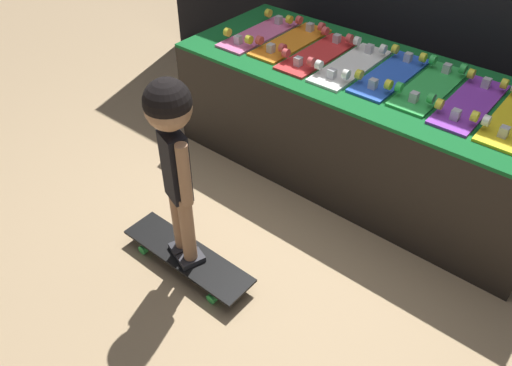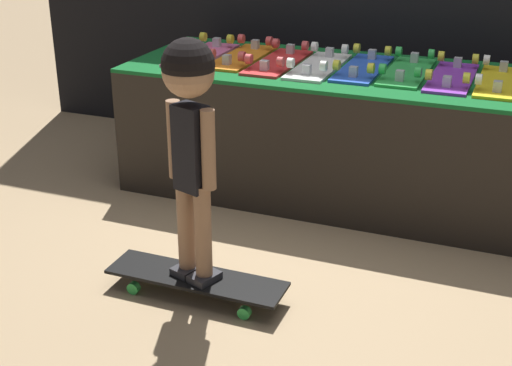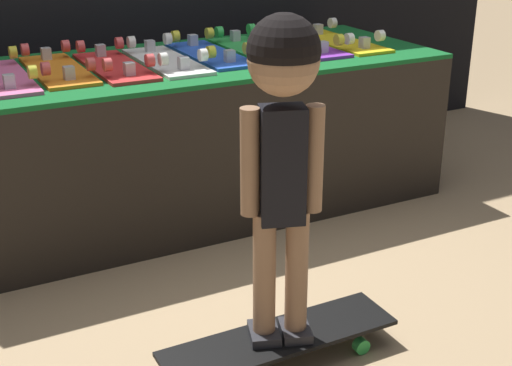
# 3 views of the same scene
# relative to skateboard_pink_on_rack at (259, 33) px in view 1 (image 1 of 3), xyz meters

# --- Properties ---
(ground_plane) EXTENTS (16.00, 16.00, 0.00)m
(ground_plane) POSITION_rel_skateboard_pink_on_rack_xyz_m (0.81, -0.54, -0.72)
(ground_plane) COLOR tan
(display_rack) EXTENTS (2.26, 0.90, 0.70)m
(display_rack) POSITION_rel_skateboard_pink_on_rack_xyz_m (0.81, 0.01, -0.37)
(display_rack) COLOR black
(display_rack) RESTS_ON ground_plane
(skateboard_pink_on_rack) EXTENTS (0.21, 0.62, 0.09)m
(skateboard_pink_on_rack) POSITION_rel_skateboard_pink_on_rack_xyz_m (0.00, 0.00, 0.00)
(skateboard_pink_on_rack) COLOR pink
(skateboard_pink_on_rack) RESTS_ON display_rack
(skateboard_orange_on_rack) EXTENTS (0.21, 0.62, 0.09)m
(skateboard_orange_on_rack) POSITION_rel_skateboard_pink_on_rack_xyz_m (0.23, 0.03, 0.00)
(skateboard_orange_on_rack) COLOR orange
(skateboard_orange_on_rack) RESTS_ON display_rack
(skateboard_red_on_rack) EXTENTS (0.21, 0.62, 0.09)m
(skateboard_red_on_rack) POSITION_rel_skateboard_pink_on_rack_xyz_m (0.46, -0.01, 0.00)
(skateboard_red_on_rack) COLOR red
(skateboard_red_on_rack) RESTS_ON display_rack
(skateboard_white_on_rack) EXTENTS (0.21, 0.62, 0.09)m
(skateboard_white_on_rack) POSITION_rel_skateboard_pink_on_rack_xyz_m (0.69, -0.01, 0.00)
(skateboard_white_on_rack) COLOR white
(skateboard_white_on_rack) RESTS_ON display_rack
(skateboard_blue_on_rack) EXTENTS (0.21, 0.62, 0.09)m
(skateboard_blue_on_rack) POSITION_rel_skateboard_pink_on_rack_xyz_m (0.92, 0.03, 0.00)
(skateboard_blue_on_rack) COLOR blue
(skateboard_blue_on_rack) RESTS_ON display_rack
(skateboard_green_on_rack) EXTENTS (0.21, 0.62, 0.09)m
(skateboard_green_on_rack) POSITION_rel_skateboard_pink_on_rack_xyz_m (1.15, 0.04, 0.00)
(skateboard_green_on_rack) COLOR green
(skateboard_green_on_rack) RESTS_ON display_rack
(skateboard_purple_on_rack) EXTENTS (0.21, 0.62, 0.09)m
(skateboard_purple_on_rack) POSITION_rel_skateboard_pink_on_rack_xyz_m (1.38, 0.01, 0.00)
(skateboard_purple_on_rack) COLOR purple
(skateboard_purple_on_rack) RESTS_ON display_rack
(skateboard_on_floor) EXTENTS (0.77, 0.20, 0.09)m
(skateboard_on_floor) POSITION_rel_skateboard_pink_on_rack_xyz_m (0.56, -1.27, -0.64)
(skateboard_on_floor) COLOR black
(skateboard_on_floor) RESTS_ON ground_plane
(child) EXTENTS (0.23, 0.20, 1.00)m
(child) POSITION_rel_skateboard_pink_on_rack_xyz_m (0.56, -1.27, 0.08)
(child) COLOR #2D2D33
(child) RESTS_ON skateboard_on_floor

